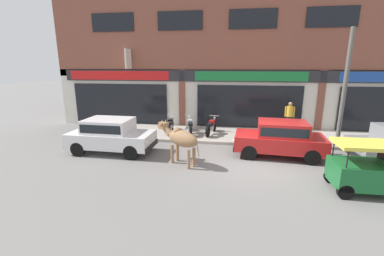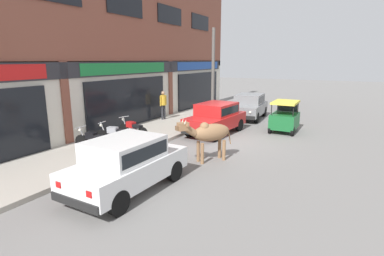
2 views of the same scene
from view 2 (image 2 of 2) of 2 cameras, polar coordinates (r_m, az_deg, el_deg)
ground_plane at (r=13.12m, az=6.83°, el=-2.50°), size 90.00×90.00×0.00m
sidewalk at (r=14.89m, az=-6.87°, el=-0.38°), size 19.00×3.21×0.14m
shop_building at (r=15.71m, az=-13.17°, el=17.48°), size 23.00×1.40×10.02m
cow at (r=10.25m, az=3.25°, el=-0.99°), size 1.87×1.42×1.61m
car_0 at (r=18.29m, az=10.84°, el=4.32°), size 3.71×1.89×1.46m
car_1 at (r=14.28m, az=4.59°, el=2.16°), size 3.71×1.88×1.46m
car_2 at (r=8.17m, az=-12.30°, el=-6.30°), size 3.65×1.69×1.46m
auto_rickshaw at (r=15.30m, az=17.28°, el=1.74°), size 2.00×1.17×1.52m
motorcycle_0 at (r=11.63m, az=-18.08°, el=-2.37°), size 0.52×1.81×0.88m
motorcycle_1 at (r=12.33m, az=-14.29°, el=-1.28°), size 0.62×1.79×0.88m
motorcycle_2 at (r=13.16m, az=-11.16°, el=-0.24°), size 0.63×1.80×0.88m
pedestrian at (r=17.00m, az=-5.50°, el=4.92°), size 0.49×0.32×1.60m
utility_pole at (r=17.16m, az=4.02°, el=10.16°), size 0.18×0.18×5.03m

